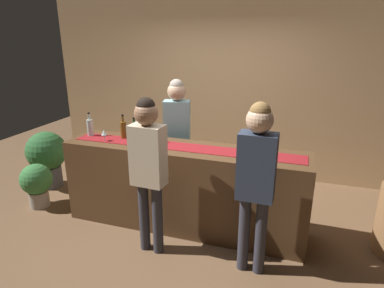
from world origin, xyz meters
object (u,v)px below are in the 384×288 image
at_px(wine_glass_near_customer, 104,133).
at_px(customer_sipping, 256,172).
at_px(wine_bottle_clear, 90,127).
at_px(wine_glass_mid_counter, 160,134).
at_px(potted_plant_small, 37,182).
at_px(bartender, 177,128).
at_px(wine_bottle_amber, 123,130).
at_px(potted_plant_tall, 47,155).
at_px(wine_bottle_green, 135,133).
at_px(customer_browsing, 148,161).

height_order(wine_glass_near_customer, customer_sipping, customer_sipping).
bearing_deg(wine_bottle_clear, wine_glass_mid_counter, 1.63).
distance_m(wine_glass_near_customer, potted_plant_small, 1.31).
relative_size(bartender, potted_plant_small, 2.80).
relative_size(wine_bottle_amber, potted_plant_tall, 0.35).
xyz_separation_m(wine_bottle_amber, bartender, (0.52, 0.49, -0.07)).
height_order(wine_glass_near_customer, potted_plant_tall, wine_glass_near_customer).
relative_size(wine_bottle_green, potted_plant_tall, 0.35).
height_order(wine_bottle_clear, wine_bottle_amber, same).
xyz_separation_m(bartender, potted_plant_small, (-1.73, -0.76, -0.70)).
distance_m(wine_bottle_green, potted_plant_tall, 1.88).
height_order(wine_bottle_green, potted_plant_small, wine_bottle_green).
distance_m(customer_browsing, potted_plant_small, 2.03).
distance_m(wine_glass_near_customer, customer_browsing, 0.95).
bearing_deg(customer_sipping, customer_browsing, -178.10).
height_order(bartender, potted_plant_tall, bartender).
bearing_deg(wine_glass_near_customer, potted_plant_small, -175.19).
height_order(wine_bottle_clear, wine_glass_mid_counter, wine_bottle_clear).
distance_m(wine_bottle_green, wine_bottle_amber, 0.22).
bearing_deg(wine_bottle_clear, wine_bottle_amber, 4.98).
height_order(wine_bottle_amber, potted_plant_tall, wine_bottle_amber).
xyz_separation_m(wine_bottle_amber, wine_glass_mid_counter, (0.50, -0.01, -0.01)).
bearing_deg(potted_plant_small, wine_bottle_amber, 12.36).
xyz_separation_m(potted_plant_tall, potted_plant_small, (0.31, -0.58, -0.15)).
distance_m(wine_bottle_green, wine_bottle_clear, 0.65).
bearing_deg(customer_sipping, wine_bottle_amber, 160.49).
xyz_separation_m(wine_glass_mid_counter, potted_plant_small, (-1.72, -0.25, -0.77)).
distance_m(wine_glass_mid_counter, customer_browsing, 0.67).
bearing_deg(wine_bottle_clear, potted_plant_small, -163.46).
bearing_deg(wine_glass_near_customer, wine_bottle_amber, 47.70).
distance_m(bartender, potted_plant_tall, 2.12).
bearing_deg(customer_sipping, wine_glass_mid_counter, 153.60).
height_order(wine_bottle_amber, wine_glass_near_customer, wine_bottle_amber).
relative_size(wine_bottle_clear, potted_plant_tall, 0.35).
bearing_deg(bartender, wine_bottle_clear, 14.54).
bearing_deg(potted_plant_tall, wine_glass_near_customer, -19.72).
height_order(bartender, customer_sipping, same).
bearing_deg(customer_sipping, wine_bottle_green, 160.81).
relative_size(wine_bottle_amber, potted_plant_small, 0.50).
xyz_separation_m(wine_bottle_green, wine_bottle_amber, (-0.20, 0.08, 0.00)).
bearing_deg(customer_browsing, wine_bottle_amber, 137.67).
height_order(wine_glass_near_customer, potted_plant_small, wine_glass_near_customer).
xyz_separation_m(wine_bottle_amber, customer_browsing, (0.65, -0.66, -0.09)).
relative_size(wine_bottle_clear, wine_bottle_amber, 1.00).
distance_m(wine_bottle_clear, wine_bottle_amber, 0.45).
relative_size(bartender, customer_browsing, 1.01).
height_order(bartender, potted_plant_small, bartender).
bearing_deg(wine_glass_near_customer, customer_sipping, -14.07).
xyz_separation_m(wine_bottle_green, wine_glass_mid_counter, (0.30, 0.07, -0.01)).
bearing_deg(customer_browsing, potted_plant_tall, 159.18).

